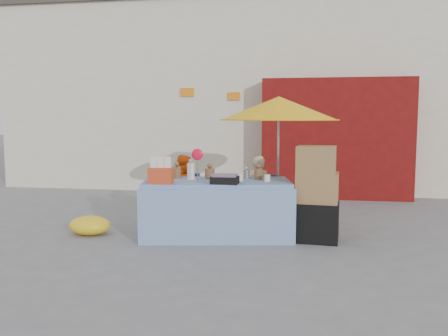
% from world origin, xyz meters
% --- Properties ---
extents(ground, '(80.00, 80.00, 0.00)m').
position_xyz_m(ground, '(0.00, 0.00, 0.00)').
color(ground, slate).
rests_on(ground, ground).
extents(backdrop, '(14.00, 8.00, 7.80)m').
position_xyz_m(backdrop, '(0.52, 7.52, 3.10)').
color(backdrop, silver).
rests_on(backdrop, ground).
extents(market_table, '(2.32, 1.38, 1.32)m').
position_xyz_m(market_table, '(0.26, 0.39, 0.43)').
color(market_table, '#7FA5CC').
rests_on(market_table, ground).
extents(chair_left, '(0.57, 0.56, 0.85)m').
position_xyz_m(chair_left, '(-0.44, 0.96, 0.26)').
color(chair_left, navy).
rests_on(chair_left, ground).
extents(chair_right, '(0.57, 0.56, 0.85)m').
position_xyz_m(chair_right, '(0.81, 0.96, 0.26)').
color(chair_right, navy).
rests_on(chair_right, ground).
extents(vendor_orange, '(0.64, 0.54, 1.15)m').
position_xyz_m(vendor_orange, '(-0.44, 1.10, 0.57)').
color(vendor_orange, '#DC480B').
rests_on(vendor_orange, ground).
extents(vendor_beige, '(0.47, 0.36, 1.16)m').
position_xyz_m(vendor_beige, '(0.81, 1.10, 0.58)').
color(vendor_beige, beige).
rests_on(vendor_beige, ground).
extents(umbrella, '(1.90, 1.90, 2.09)m').
position_xyz_m(umbrella, '(1.11, 1.25, 1.89)').
color(umbrella, gray).
rests_on(umbrella, ground).
extents(box_stack, '(0.66, 0.56, 1.36)m').
position_xyz_m(box_stack, '(1.71, 0.38, 0.63)').
color(box_stack, black).
rests_on(box_stack, ground).
extents(tarp_bundle, '(0.69, 0.58, 0.28)m').
position_xyz_m(tarp_bundle, '(-1.64, 0.17, 0.14)').
color(tarp_bundle, yellow).
rests_on(tarp_bundle, ground).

